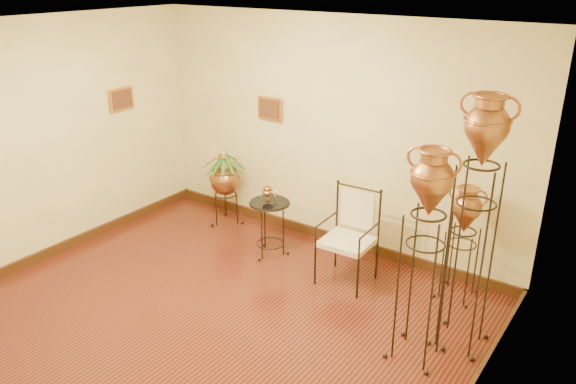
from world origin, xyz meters
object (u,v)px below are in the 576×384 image
Objects in this scene: planter_urn at (225,177)px; side_table at (270,227)px; amphora_mid at (424,257)px; armchair at (347,238)px; amphora_tall at (473,225)px.

side_table is (1.05, -0.40, -0.30)m from planter_urn.
amphora_mid reaches higher than armchair.
planter_urn is at bearing 166.13° from armchair.
planter_urn is at bearing 167.61° from amphora_tall.
amphora_tall is at bearing 57.67° from amphora_mid.
amphora_tall is 2.73× the size of side_table.
amphora_tall reaches higher than side_table.
planter_urn is at bearing 159.14° from side_table.
amphora_mid reaches higher than planter_urn.
planter_urn is (-3.53, 0.78, -0.55)m from amphora_tall.
armchair is at bearing -11.45° from planter_urn.
armchair is at bearing 166.21° from amphora_tall.
armchair is 1.09m from side_table.
amphora_mid is 3.50m from planter_urn.
amphora_mid is at bearing -122.33° from amphora_tall.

